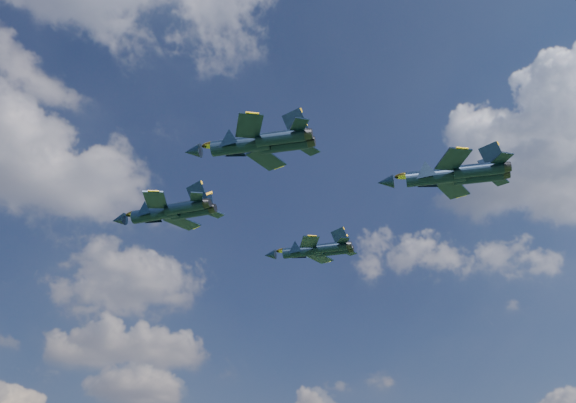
{
  "coord_description": "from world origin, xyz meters",
  "views": [
    {
      "loc": [
        -22.97,
        -74.76,
        15.53
      ],
      "look_at": [
        6.35,
        -4.64,
        54.18
      ],
      "focal_mm": 40.0,
      "sensor_mm": 36.0,
      "label": 1
    }
  ],
  "objects_px": {
    "jet_left": "(236,145)",
    "jet_slot": "(431,177)",
    "jet_right": "(300,251)",
    "jet_lead": "(153,214)"
  },
  "relations": [
    {
      "from": "jet_left",
      "to": "jet_slot",
      "type": "distance_m",
      "value": 27.81
    },
    {
      "from": "jet_lead",
      "to": "jet_slot",
      "type": "relative_size",
      "value": 0.91
    },
    {
      "from": "jet_lead",
      "to": "jet_right",
      "type": "relative_size",
      "value": 1.07
    },
    {
      "from": "jet_left",
      "to": "jet_slot",
      "type": "bearing_deg",
      "value": -48.26
    },
    {
      "from": "jet_left",
      "to": "jet_right",
      "type": "relative_size",
      "value": 1.02
    },
    {
      "from": "jet_left",
      "to": "jet_lead",
      "type": "bearing_deg",
      "value": 44.54
    },
    {
      "from": "jet_right",
      "to": "jet_slot",
      "type": "height_order",
      "value": "jet_slot"
    },
    {
      "from": "jet_left",
      "to": "jet_right",
      "type": "distance_m",
      "value": 36.71
    },
    {
      "from": "jet_right",
      "to": "jet_slot",
      "type": "relative_size",
      "value": 0.85
    },
    {
      "from": "jet_right",
      "to": "jet_lead",
      "type": "bearing_deg",
      "value": 138.67
    }
  ]
}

